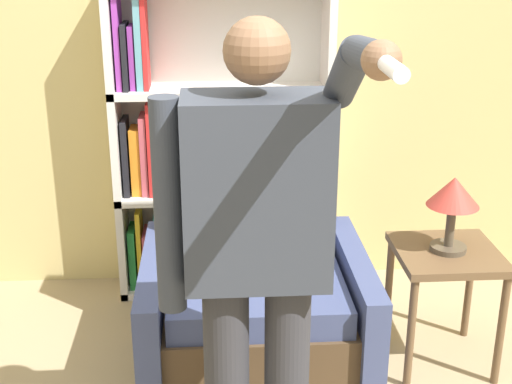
% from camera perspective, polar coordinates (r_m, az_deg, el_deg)
% --- Properties ---
extents(wall_back, '(8.00, 0.06, 2.80)m').
position_cam_1_polar(wall_back, '(3.92, -1.74, 12.20)').
color(wall_back, tan).
rests_on(wall_back, ground_plane).
extents(bookcase, '(1.16, 0.28, 1.73)m').
position_cam_1_polar(bookcase, '(3.88, -4.38, 3.53)').
color(bookcase, silver).
rests_on(bookcase, ground_plane).
extents(armchair, '(0.99, 0.89, 1.21)m').
position_cam_1_polar(armchair, '(3.28, -0.14, -8.59)').
color(armchair, '#4C3823').
rests_on(armchair, ground_plane).
extents(person_standing, '(0.59, 0.78, 1.73)m').
position_cam_1_polar(person_standing, '(2.22, 0.02, -5.27)').
color(person_standing, '#2D2D33').
rests_on(person_standing, ground_plane).
extents(side_table, '(0.46, 0.46, 0.58)m').
position_cam_1_polar(side_table, '(3.41, 14.95, -5.97)').
color(side_table, brown).
rests_on(side_table, ground_plane).
extents(table_lamp, '(0.23, 0.23, 0.35)m').
position_cam_1_polar(table_lamp, '(3.27, 15.50, -0.44)').
color(table_lamp, '#4C4233').
rests_on(table_lamp, side_table).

